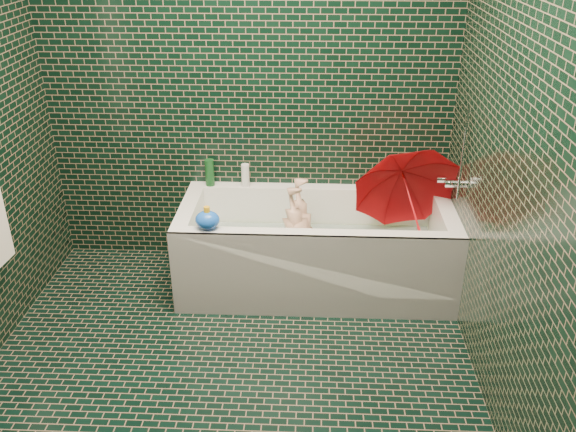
{
  "coord_description": "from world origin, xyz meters",
  "views": [
    {
      "loc": [
        0.43,
        -2.36,
        2.18
      ],
      "look_at": [
        0.28,
        0.82,
        0.59
      ],
      "focal_mm": 38.0,
      "sensor_mm": 36.0,
      "label": 1
    }
  ],
  "objects_px": {
    "child": "(302,244)",
    "umbrella": "(411,202)",
    "rubber_duck": "(413,181)",
    "bath_toy": "(207,220)",
    "bathtub": "(316,257)"
  },
  "relations": [
    {
      "from": "rubber_duck",
      "to": "bath_toy",
      "type": "distance_m",
      "value": 1.41
    },
    {
      "from": "child",
      "to": "rubber_duck",
      "type": "xyz_separation_m",
      "value": [
        0.72,
        0.37,
        0.28
      ]
    },
    {
      "from": "child",
      "to": "umbrella",
      "type": "height_order",
      "value": "umbrella"
    },
    {
      "from": "rubber_duck",
      "to": "umbrella",
      "type": "bearing_deg",
      "value": -92.88
    },
    {
      "from": "bath_toy",
      "to": "rubber_duck",
      "type": "bearing_deg",
      "value": 4.04
    },
    {
      "from": "child",
      "to": "umbrella",
      "type": "distance_m",
      "value": 0.72
    },
    {
      "from": "umbrella",
      "to": "bath_toy",
      "type": "relative_size",
      "value": 3.71
    },
    {
      "from": "bathtub",
      "to": "bath_toy",
      "type": "relative_size",
      "value": 9.74
    },
    {
      "from": "umbrella",
      "to": "bath_toy",
      "type": "height_order",
      "value": "umbrella"
    },
    {
      "from": "umbrella",
      "to": "bath_toy",
      "type": "bearing_deg",
      "value": -171.65
    },
    {
      "from": "bath_toy",
      "to": "bathtub",
      "type": "bearing_deg",
      "value": 1.82
    },
    {
      "from": "umbrella",
      "to": "bathtub",
      "type": "bearing_deg",
      "value": 174.25
    },
    {
      "from": "bathtub",
      "to": "umbrella",
      "type": "relative_size",
      "value": 2.63
    },
    {
      "from": "bathtub",
      "to": "rubber_duck",
      "type": "bearing_deg",
      "value": 29.6
    },
    {
      "from": "bathtub",
      "to": "child",
      "type": "bearing_deg",
      "value": -170.78
    }
  ]
}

